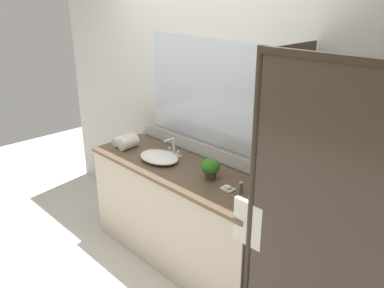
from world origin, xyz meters
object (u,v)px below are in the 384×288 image
(sink_basin, at_px, (159,157))
(potted_plant, at_px, (211,167))
(soap_dish, at_px, (228,188))
(amenity_bottle_shampoo, at_px, (261,184))
(rolled_towel_middle, at_px, (128,142))
(rolled_towel_near_edge, at_px, (124,140))
(amenity_bottle_conditioner, at_px, (208,163))
(amenity_bottle_body_wash, at_px, (241,188))
(faucet, at_px, (173,150))

(sink_basin, relative_size, potted_plant, 2.33)
(soap_dish, xyz_separation_m, amenity_bottle_shampoo, (0.17, 0.18, 0.03))
(soap_dish, height_order, amenity_bottle_shampoo, amenity_bottle_shampoo)
(rolled_towel_middle, bearing_deg, rolled_towel_near_edge, 167.95)
(amenity_bottle_conditioner, bearing_deg, amenity_bottle_body_wash, -16.55)
(faucet, distance_m, amenity_bottle_body_wash, 0.87)
(potted_plant, relative_size, amenity_bottle_conditioner, 1.77)
(sink_basin, height_order, potted_plant, potted_plant)
(soap_dish, height_order, rolled_towel_near_edge, rolled_towel_near_edge)
(sink_basin, xyz_separation_m, potted_plant, (0.55, 0.06, 0.06))
(faucet, distance_m, amenity_bottle_conditioner, 0.40)
(potted_plant, relative_size, amenity_bottle_body_wash, 1.94)
(soap_dish, distance_m, amenity_bottle_shampoo, 0.25)
(faucet, distance_m, potted_plant, 0.56)
(sink_basin, relative_size, amenity_bottle_body_wash, 4.54)
(sink_basin, xyz_separation_m, rolled_towel_near_edge, (-0.53, 0.00, 0.02))
(amenity_bottle_shampoo, bearing_deg, soap_dish, -133.68)
(amenity_bottle_body_wash, bearing_deg, soap_dish, -161.35)
(faucet, relative_size, rolled_towel_near_edge, 0.82)
(soap_dish, distance_m, rolled_towel_middle, 1.19)
(sink_basin, bearing_deg, amenity_bottle_conditioner, 24.54)
(faucet, height_order, amenity_bottle_body_wash, faucet)
(amenity_bottle_body_wash, height_order, rolled_towel_middle, rolled_towel_middle)
(sink_basin, distance_m, rolled_towel_middle, 0.42)
(potted_plant, height_order, soap_dish, potted_plant)
(faucet, height_order, potted_plant, faucet)
(potted_plant, relative_size, soap_dish, 1.65)
(soap_dish, xyz_separation_m, amenity_bottle_conditioner, (-0.37, 0.17, 0.03))
(rolled_towel_near_edge, bearing_deg, amenity_bottle_body_wash, 1.76)
(sink_basin, bearing_deg, amenity_bottle_shampoo, 11.49)
(soap_dish, relative_size, amenity_bottle_conditioner, 1.07)
(faucet, relative_size, amenity_bottle_shampoo, 1.88)
(potted_plant, bearing_deg, soap_dish, -11.55)
(rolled_towel_near_edge, bearing_deg, amenity_bottle_shampoo, 7.31)
(amenity_bottle_body_wash, bearing_deg, potted_plant, 177.59)
(faucet, distance_m, rolled_towel_near_edge, 0.55)
(amenity_bottle_shampoo, xyz_separation_m, rolled_towel_middle, (-1.36, -0.21, 0.02))
(amenity_bottle_shampoo, bearing_deg, rolled_towel_near_edge, -172.69)
(amenity_bottle_conditioner, bearing_deg, potted_plant, -39.59)
(sink_basin, height_order, amenity_bottle_body_wash, amenity_bottle_body_wash)
(amenity_bottle_body_wash, bearing_deg, rolled_towel_near_edge, -178.24)
(faucet, relative_size, potted_plant, 1.03)
(potted_plant, bearing_deg, sink_basin, -173.94)
(potted_plant, xyz_separation_m, amenity_bottle_conditioner, (-0.15, 0.12, -0.05))
(faucet, height_order, rolled_towel_near_edge, faucet)
(potted_plant, bearing_deg, amenity_bottle_conditioner, 140.41)
(amenity_bottle_conditioner, bearing_deg, rolled_towel_near_edge, -169.01)
(amenity_bottle_shampoo, bearing_deg, rolled_towel_middle, -171.14)
(faucet, bearing_deg, amenity_bottle_body_wash, -7.71)
(faucet, bearing_deg, amenity_bottle_conditioner, 2.96)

